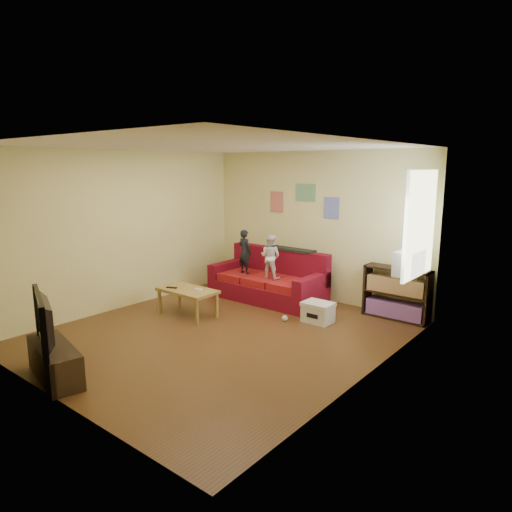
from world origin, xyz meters
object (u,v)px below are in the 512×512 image
Objects in this scene: tv_stand at (55,362)px; child_a at (245,252)px; bookshelf at (397,296)px; file_box at (318,312)px; television at (51,320)px; sofa at (270,282)px; child_b at (270,257)px; coffee_table at (188,293)px.

child_a is at bearing 110.51° from tv_stand.
child_a is at bearing -168.38° from bookshelf.
tv_stand is (-1.35, -3.60, 0.04)m from file_box.
child_a is 0.79× the size of bookshelf.
child_a is 4.02m from television.
child_b is (0.15, -0.17, 0.53)m from sofa.
child_a is (-0.45, -0.17, 0.55)m from sofa.
sofa is at bearing 112.62° from television.
bookshelf is (2.28, 0.39, 0.06)m from sofa.
child_b reaches higher than television.
television is (0.50, -3.99, -0.15)m from child_a.
sofa is at bearing 104.02° from tv_stand.
child_b is (0.60, 0.00, -0.02)m from child_a.
child_b is at bearing 162.55° from file_box.
bookshelf is at bearing 47.17° from file_box.
bookshelf is at bearing 77.28° from tv_stand.
tv_stand is (0.50, -2.54, -0.18)m from coffee_table.
bookshelf is at bearing 85.88° from television.
child_b is at bearing -49.49° from sofa.
bookshelf is (2.13, 0.56, -0.47)m from child_b.
file_box is at bearing -22.05° from sofa.
coffee_table is 0.92× the size of television.
child_a is 0.83× the size of coffee_table.
television is (0.00, 0.00, 0.51)m from tv_stand.
television is at bearing 104.76° from child_a.
child_b reaches higher than file_box.
sofa is 0.73m from child_a.
bookshelf is at bearing -173.64° from child_b.
sofa is 4.18m from television.
bookshelf reaches higher than coffee_table.
child_a is 2.01m from file_box.
child_a is 0.60m from child_b.
tv_stand is (0.05, -4.16, -0.11)m from sofa.
bookshelf is (2.73, 0.56, -0.49)m from child_a.
child_b is at bearing 101.93° from tv_stand.
child_b is 0.73× the size of television.
child_b is at bearing -172.35° from child_a.
child_b reaches higher than tv_stand.
television reaches higher than tv_stand.
sofa is at bearing -57.90° from child_b.
child_a is 1.53m from coffee_table.
child_b is at bearing 110.53° from television.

